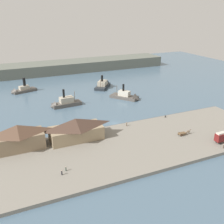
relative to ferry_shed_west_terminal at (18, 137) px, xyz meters
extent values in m
plane|color=slate|center=(40.84, 8.61, -5.88)|extent=(320.00, 320.00, 0.00)
cube|color=gray|center=(40.84, -13.39, -5.28)|extent=(110.00, 36.00, 1.20)
cube|color=#666159|center=(40.84, 5.01, -5.38)|extent=(110.00, 0.80, 1.00)
cube|color=#847056|center=(0.00, 0.00, -1.77)|extent=(17.16, 8.08, 5.81)
pyramid|color=brown|center=(0.00, 0.00, 2.83)|extent=(17.50, 8.48, 3.40)
cube|color=#998466|center=(20.50, -1.06, -2.14)|extent=(19.62, 8.98, 5.08)
pyramid|color=#473328|center=(20.50, -1.06, 2.11)|extent=(20.02, 9.42, 3.42)
cylinder|color=black|center=(67.52, -24.49, -4.23)|extent=(0.90, 0.18, 0.90)
cylinder|color=black|center=(67.52, -26.75, -4.23)|extent=(0.90, 0.18, 0.90)
cube|color=brown|center=(59.32, -14.89, -3.83)|extent=(2.94, 1.54, 0.50)
cylinder|color=#4C3828|center=(58.44, -14.12, -4.08)|extent=(1.20, 0.10, 1.20)
cylinder|color=#4C3828|center=(58.44, -15.65, -4.08)|extent=(1.20, 0.10, 1.20)
ellipsoid|color=#7A6651|center=(62.19, -14.89, -3.58)|extent=(2.00, 0.70, 0.90)
ellipsoid|color=#7A6651|center=(63.29, -14.89, -3.03)|extent=(0.70, 0.32, 0.44)
cylinder|color=#7A6651|center=(62.79, -14.69, -4.18)|extent=(0.16, 0.16, 1.00)
cylinder|color=#7A6651|center=(62.79, -15.09, -4.18)|extent=(0.16, 0.16, 1.00)
cylinder|color=#7A6651|center=(61.59, -14.69, -4.18)|extent=(0.16, 0.16, 1.00)
cylinder|color=#7A6651|center=(61.59, -15.09, -4.18)|extent=(0.16, 0.16, 1.00)
cylinder|color=#3D4C42|center=(11.44, -20.01, -4.04)|extent=(0.37, 0.37, 1.28)
sphere|color=#CCA889|center=(11.44, -20.01, -3.29)|extent=(0.23, 0.23, 0.23)
cylinder|color=#232328|center=(9.79, -21.58, -4.02)|extent=(0.39, 0.39, 1.32)
sphere|color=#CCA889|center=(9.79, -21.58, -3.24)|extent=(0.24, 0.24, 0.24)
cylinder|color=#4C3D33|center=(66.40, -29.15, -4.04)|extent=(0.37, 0.37, 1.28)
sphere|color=#CCA889|center=(66.40, -29.15, -3.28)|extent=(0.23, 0.23, 0.23)
cylinder|color=#6B5B4C|center=(43.45, 1.94, -3.93)|extent=(0.44, 0.44, 1.50)
sphere|color=#CCA889|center=(43.45, 1.94, -3.05)|extent=(0.27, 0.27, 0.27)
cylinder|color=black|center=(33.27, 3.58, -4.23)|extent=(0.44, 0.44, 0.90)
cylinder|color=black|center=(63.92, 3.03, -4.23)|extent=(0.44, 0.44, 0.90)
cube|color=#514C47|center=(27.36, 39.42, -4.92)|extent=(15.38, 6.31, 1.91)
cone|color=#514C47|center=(19.87, 38.86, -4.92)|extent=(3.05, 4.88, 4.69)
cube|color=#B2A893|center=(27.36, 39.42, -2.47)|extent=(7.29, 4.59, 2.99)
cylinder|color=black|center=(26.07, 39.32, 1.19)|extent=(1.12, 1.12, 4.33)
cylinder|color=brown|center=(31.86, 39.76, -1.28)|extent=(0.24, 0.24, 5.36)
cube|color=#514C47|center=(10.01, 74.62, -5.12)|extent=(15.21, 9.21, 1.53)
cone|color=#514C47|center=(3.18, 72.52, -5.12)|extent=(3.84, 5.27, 4.72)
cube|color=#B2A893|center=(10.01, 74.62, -3.25)|extent=(6.42, 4.65, 2.22)
cylinder|color=black|center=(10.51, 74.77, 0.30)|extent=(1.64, 1.64, 4.88)
cube|color=#514C47|center=(60.41, 38.29, -5.10)|extent=(14.45, 16.38, 1.56)
cone|color=#514C47|center=(65.14, 31.96, -5.10)|extent=(6.20, 5.64, 5.61)
cube|color=beige|center=(60.41, 38.29, -2.88)|extent=(6.69, 7.26, 2.86)
cylinder|color=black|center=(60.06, 38.75, 0.45)|extent=(1.14, 1.14, 3.81)
cylinder|color=brown|center=(57.58, 42.08, -1.66)|extent=(0.24, 0.24, 5.32)
cube|color=#23282D|center=(57.28, 63.27, -5.08)|extent=(14.79, 16.34, 1.60)
cone|color=#23282D|center=(62.11, 69.42, -5.08)|extent=(6.36, 5.84, 5.88)
cube|color=#B2A893|center=(57.28, 63.27, -2.81)|extent=(8.26, 8.67, 2.95)
cylinder|color=black|center=(56.64, 62.45, 0.61)|extent=(1.38, 1.38, 3.87)
cylinder|color=brown|center=(54.39, 59.58, -1.87)|extent=(0.24, 0.24, 4.82)
cube|color=#60665B|center=(40.84, 118.61, -1.88)|extent=(180.00, 24.00, 8.00)
camera|label=1|loc=(-3.11, -87.62, 41.66)|focal=41.78mm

